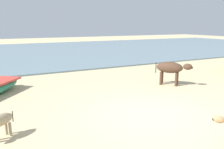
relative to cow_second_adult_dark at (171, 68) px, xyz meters
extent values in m
plane|color=#CCB789|center=(-2.80, -2.45, -0.71)|extent=(80.00, 80.00, 0.00)
cube|color=slate|center=(-2.80, 14.58, -0.67)|extent=(60.00, 20.00, 0.08)
ellipsoid|color=tan|center=(-2.47, -4.37, -0.17)|extent=(0.25, 0.27, 0.17)
sphere|color=#2D2119|center=(-2.53, -4.29, -0.19)|extent=(0.09, 0.09, 0.06)
ellipsoid|color=tan|center=(-6.60, -2.00, -0.27)|extent=(0.67, 0.57, 0.28)
cylinder|color=tan|center=(-6.41, -1.96, -0.55)|extent=(0.06, 0.06, 0.32)
cylinder|color=tan|center=(-6.49, -1.84, -0.55)|extent=(0.06, 0.06, 0.32)
cylinder|color=#2D2119|center=(-6.32, -1.82, -0.30)|extent=(0.02, 0.02, 0.26)
ellipsoid|color=#4C3323|center=(-0.03, 0.04, 0.04)|extent=(1.02, 1.12, 0.48)
ellipsoid|color=#4C3323|center=(0.42, -0.52, 0.12)|extent=(0.39, 0.41, 0.26)
sphere|color=#2D2119|center=(0.52, -0.64, 0.09)|extent=(0.14, 0.14, 0.10)
cylinder|color=#4C3323|center=(0.26, -0.13, -0.44)|extent=(0.11, 0.11, 0.54)
cylinder|color=#4C3323|center=(0.07, -0.28, -0.44)|extent=(0.11, 0.11, 0.54)
cylinder|color=#4C3323|center=(-0.14, 0.36, -0.44)|extent=(0.11, 0.11, 0.54)
cylinder|color=#4C3323|center=(-0.33, 0.21, -0.44)|extent=(0.11, 0.11, 0.54)
cylinder|color=#2D2119|center=(-0.40, 0.49, -0.01)|extent=(0.04, 0.04, 0.45)
camera|label=1|loc=(-6.66, -7.53, 1.82)|focal=38.19mm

